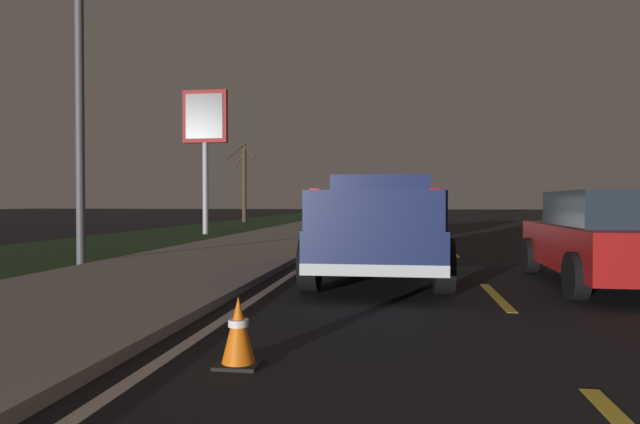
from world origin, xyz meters
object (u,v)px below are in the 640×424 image
object	(u,v)px
gas_price_sign	(205,127)
street_light_near	(92,36)
pickup_truck	(380,226)
traffic_cone_near	(238,332)
sedan_red	(610,238)
sedan_silver	(386,217)
bare_tree_far	(244,181)

from	to	relation	value
gas_price_sign	street_light_near	bearing A→B (deg)	-171.14
pickup_truck	traffic_cone_near	size ratio (longest dim) A/B	9.37
sedan_red	traffic_cone_near	world-z (taller)	sedan_red
sedan_red	traffic_cone_near	size ratio (longest dim) A/B	7.63
sedan_red	street_light_near	xyz separation A→B (m)	(1.29, 9.65, 4.01)
sedan_silver	bare_tree_far	bearing A→B (deg)	32.98
traffic_cone_near	street_light_near	bearing A→B (deg)	38.26
sedan_silver	traffic_cone_near	world-z (taller)	sedan_silver
pickup_truck	gas_price_sign	distance (m)	14.84
sedan_red	street_light_near	distance (m)	10.53
bare_tree_far	pickup_truck	bearing A→B (deg)	-158.65
pickup_truck	gas_price_sign	world-z (taller)	gas_price_sign
pickup_truck	sedan_silver	bearing A→B (deg)	1.07
street_light_near	pickup_truck	bearing A→B (deg)	-93.24
sedan_red	traffic_cone_near	bearing A→B (deg)	137.35
sedan_red	traffic_cone_near	xyz separation A→B (m)	(-5.05, 4.65, -0.50)
street_light_near	bare_tree_far	xyz separation A→B (m)	(25.03, 3.97, -2.04)
gas_price_sign	traffic_cone_near	distance (m)	19.81
sedan_red	street_light_near	bearing A→B (deg)	82.39
street_light_near	traffic_cone_near	bearing A→B (deg)	-141.74
pickup_truck	street_light_near	xyz separation A→B (m)	(0.34, 5.95, 3.88)
bare_tree_far	sedan_silver	bearing A→B (deg)	-147.02
sedan_silver	sedan_red	world-z (taller)	same
gas_price_sign	bare_tree_far	xyz separation A→B (m)	(13.25, 2.13, -1.73)
gas_price_sign	traffic_cone_near	size ratio (longest dim) A/B	10.41
bare_tree_far	traffic_cone_near	xyz separation A→B (m)	(-31.36, -8.96, -2.47)
sedan_red	bare_tree_far	distance (m)	29.69
street_light_near	gas_price_sign	bearing A→B (deg)	8.86
sedan_red	gas_price_sign	xyz separation A→B (m)	(13.07, 11.48, 3.70)
sedan_red	bare_tree_far	bearing A→B (deg)	27.36
pickup_truck	sedan_red	bearing A→B (deg)	-104.43
sedan_silver	traffic_cone_near	distance (m)	16.41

